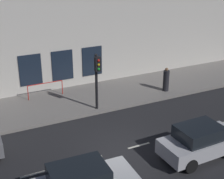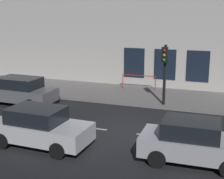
% 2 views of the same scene
% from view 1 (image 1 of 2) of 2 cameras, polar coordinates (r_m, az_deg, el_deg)
% --- Properties ---
extents(ground_plane, '(60.00, 60.00, 0.00)m').
position_cam_1_polar(ground_plane, '(16.52, 1.48, -10.21)').
color(ground_plane, '#232326').
extents(sidewalk, '(4.50, 32.00, 0.15)m').
position_cam_1_polar(sidewalk, '(21.55, -6.21, -1.91)').
color(sidewalk, gray).
rests_on(sidewalk, ground).
extents(building_facade, '(0.65, 32.00, 6.98)m').
position_cam_1_polar(building_facade, '(22.74, -8.83, 8.36)').
color(building_facade, beige).
rests_on(building_facade, ground).
extents(lane_centre_line, '(0.12, 27.20, 0.01)m').
position_cam_1_polar(lane_centre_line, '(16.94, 4.52, -9.37)').
color(lane_centre_line, beige).
rests_on(lane_centre_line, ground).
extents(traffic_light, '(0.50, 0.32, 3.35)m').
position_cam_1_polar(traffic_light, '(19.32, -2.53, 2.69)').
color(traffic_light, black).
rests_on(traffic_light, sidewalk).
extents(parked_car_3, '(1.89, 3.90, 1.58)m').
position_cam_1_polar(parked_car_3, '(16.23, 14.58, -8.41)').
color(parked_car_3, '#B7B7BC').
rests_on(parked_car_3, ground).
extents(pedestrian_0, '(0.44, 0.44, 1.61)m').
position_cam_1_polar(pedestrian_0, '(22.81, 9.06, 1.54)').
color(pedestrian_0, '#232328').
rests_on(pedestrian_0, sidewalk).
extents(red_railing, '(0.05, 2.29, 0.97)m').
position_cam_1_polar(red_railing, '(21.93, -11.16, 0.52)').
color(red_railing, red).
rests_on(red_railing, sidewalk).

